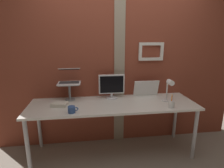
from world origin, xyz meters
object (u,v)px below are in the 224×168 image
Objects in this scene: desk_lamp at (169,88)px; monitor at (112,85)px; coffee_mug at (72,110)px; pen_cup at (171,104)px; laptop at (69,79)px; whiteboard_panel at (146,88)px.

monitor is at bearing 159.56° from desk_lamp.
desk_lamp is 1.33m from coffee_mug.
pen_cup is 1.44× the size of coffee_mug.
laptop reaches higher than coffee_mug.
desk_lamp is (0.76, -0.28, 0.01)m from monitor.
laptop is 1.16m from whiteboard_panel.
pen_cup is (1.33, -0.55, -0.25)m from laptop.
laptop reaches higher than monitor.
monitor is 2.10× the size of pen_cup.
whiteboard_panel is at bearing -1.80° from laptop.
laptop is at bearing 96.22° from coffee_mug.
whiteboard_panel is 0.39m from desk_lamp.
pen_cup is 1.27m from coffee_mug.
monitor reaches higher than whiteboard_panel.
monitor is at bearing 40.90° from coffee_mug.
laptop is at bearing 157.56° from pen_cup.
monitor reaches higher than pen_cup.
laptop is 2.55× the size of coffee_mug.
laptop is 0.97× the size of desk_lamp.
whiteboard_panel is at bearing 124.14° from desk_lamp.
laptop is 0.61m from coffee_mug.
coffee_mug is at bearing -139.10° from monitor.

